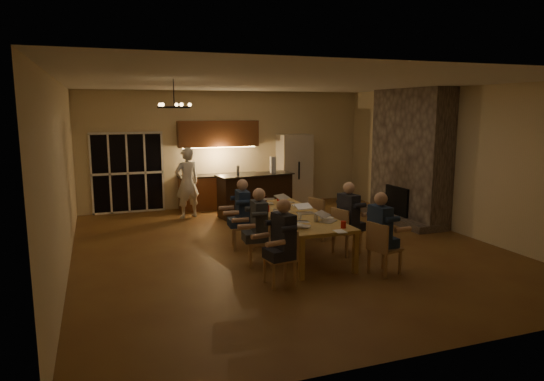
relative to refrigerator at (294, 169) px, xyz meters
The scene contains 44 objects.
floor 4.67m from the refrigerator, 114.60° to the right, with size 9.00×9.00×0.00m, color brown.
back_wall 2.03m from the refrigerator, 168.98° to the left, with size 8.00×0.04×3.20m, color beige.
left_wall 7.25m from the refrigerator, 144.97° to the right, with size 0.04×9.00×3.20m, color beige.
right_wall 4.70m from the refrigerator, 62.94° to the right, with size 0.04×9.00×3.20m, color beige.
ceiling 5.08m from the refrigerator, 114.60° to the right, with size 8.00×9.00×0.04m, color white.
french_doors 4.61m from the refrigerator, behind, with size 1.86×0.08×2.10m, color black.
fireplace 3.51m from the refrigerator, 58.61° to the right, with size 0.58×2.50×3.20m, color #6F6357.
kitchenette 2.21m from the refrigerator, behind, with size 2.24×0.68×2.40m, color brown, non-canonical shape.
refrigerator is the anchor object (origin of this frame).
dining_table 4.90m from the refrigerator, 112.52° to the right, with size 1.10×3.07×0.75m, color tan.
bar_island 2.02m from the refrigerator, 143.31° to the right, with size 1.97×0.68×1.08m, color black.
chair_left_near 6.67m from the refrigerator, 114.56° to the right, with size 0.44×0.44×0.89m, color #A78453, non-canonical shape.
chair_left_mid 5.76m from the refrigerator, 118.51° to the right, with size 0.44×0.44×0.89m, color #A78453, non-canonical shape.
chair_left_far 4.81m from the refrigerator, 124.73° to the right, with size 0.44×0.44×0.89m, color #A78453, non-canonical shape.
chair_right_near 6.26m from the refrigerator, 98.63° to the right, with size 0.44×0.44×0.89m, color #A78453, non-canonical shape.
chair_right_mid 5.06m from the refrigerator, 101.15° to the right, with size 0.44×0.44×0.89m, color #A78453, non-canonical shape.
chair_right_far 3.97m from the refrigerator, 103.76° to the right, with size 0.44×0.44×0.89m, color #A78453, non-canonical shape.
person_left_near 6.69m from the refrigerator, 114.02° to the right, with size 0.60×0.60×1.38m, color #25262F, non-canonical shape.
person_right_near 6.19m from the refrigerator, 99.40° to the right, with size 0.60×0.60×1.38m, color #1C2646, non-canonical shape.
person_left_mid 5.74m from the refrigerator, 118.74° to the right, with size 0.60×0.60×1.38m, color #3D4448, non-canonical shape.
person_right_mid 5.05m from the refrigerator, 100.99° to the right, with size 0.60×0.60×1.38m, color #25262F, non-canonical shape.
person_left_far 4.77m from the refrigerator, 124.84° to the right, with size 0.60×0.60×1.38m, color #1C2646, non-canonical shape.
standing_person 3.34m from the refrigerator, 166.23° to the right, with size 0.65×0.42×1.77m, color white.
chandelier 6.53m from the refrigerator, 130.84° to the right, with size 0.54×0.54×0.03m, color black.
laptop_a 5.88m from the refrigerator, 111.56° to the right, with size 0.32×0.28×0.23m, color silver, non-canonical shape.
laptop_b 5.52m from the refrigerator, 106.36° to the right, with size 0.32×0.28×0.23m, color silver, non-canonical shape.
laptop_c 5.00m from the refrigerator, 115.34° to the right, with size 0.32×0.28×0.23m, color silver, non-canonical shape.
laptop_d 4.83m from the refrigerator, 109.99° to the right, with size 0.32×0.28×0.23m, color silver, non-canonical shape.
laptop_e 3.97m from the refrigerator, 121.39° to the right, with size 0.32×0.28×0.23m, color silver, non-canonical shape.
laptop_f 3.82m from the refrigerator, 115.27° to the right, with size 0.32×0.28×0.23m, color silver, non-canonical shape.
mug_front 5.32m from the refrigerator, 111.54° to the right, with size 0.07×0.07×0.10m, color white.
mug_mid 4.28m from the refrigerator, 115.12° to the right, with size 0.09×0.09×0.10m, color white.
mug_back 4.26m from the refrigerator, 121.29° to the right, with size 0.08×0.08×0.10m, color white.
redcup_near 6.00m from the refrigerator, 104.72° to the right, with size 0.09×0.09×0.12m, color red.
redcup_mid 4.71m from the refrigerator, 119.10° to the right, with size 0.10×0.10×0.12m, color red.
redcup_far 3.58m from the refrigerator, 117.93° to the right, with size 0.10×0.10×0.12m, color red.
can_silver 5.50m from the refrigerator, 108.63° to the right, with size 0.07×0.07×0.12m, color #B2B2B7.
can_cola 3.68m from the refrigerator, 122.37° to the right, with size 0.07×0.07×0.12m, color #3F0F0C.
plate_near 5.27m from the refrigerator, 106.12° to the right, with size 0.25×0.25×0.02m, color white.
plate_left 5.81m from the refrigerator, 112.24° to the right, with size 0.24×0.24×0.02m, color white.
plate_far 4.08m from the refrigerator, 111.62° to the right, with size 0.25×0.25×0.02m, color white.
notepad 6.25m from the refrigerator, 105.76° to the right, with size 0.16×0.23×0.01m, color white.
bar_bottle 2.42m from the refrigerator, 148.33° to the right, with size 0.07×0.07×0.24m, color #99999E.
bar_blender 1.54m from the refrigerator, 134.23° to the right, with size 0.13×0.13×0.42m, color silver.
Camera 1 is at (-3.45, -8.66, 2.73)m, focal length 32.00 mm.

